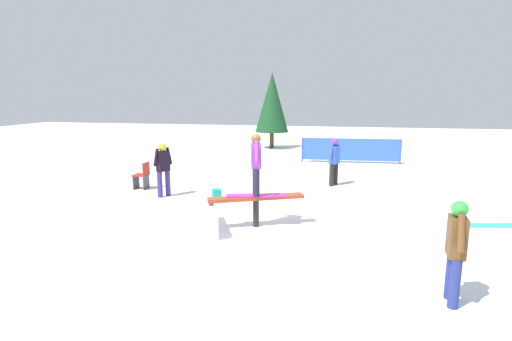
{
  "coord_description": "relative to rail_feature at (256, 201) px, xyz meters",
  "views": [
    {
      "loc": [
        1.82,
        -8.72,
        3.03
      ],
      "look_at": [
        0.0,
        0.0,
        1.33
      ],
      "focal_mm": 28.0,
      "sensor_mm": 36.0,
      "label": 1
    }
  ],
  "objects": [
    {
      "name": "safety_fence",
      "position": [
        2.35,
        9.45,
        -0.02
      ],
      "size": [
        4.35,
        0.28,
        1.1
      ],
      "rotation": [
        0.0,
        0.0,
        3.19
      ],
      "color": "blue",
      "rests_on": "ground"
    },
    {
      "name": "loose_snowboard_cyan",
      "position": [
        5.38,
        1.15,
        -0.6
      ],
      "size": [
        1.44,
        0.54,
        0.02
      ],
      "primitive_type": "cube",
      "rotation": [
        0.0,
        0.0,
        0.19
      ],
      "color": "#2FBACD",
      "rests_on": "ground"
    },
    {
      "name": "ground_plane",
      "position": [
        0.0,
        0.0,
        -0.62
      ],
      "size": [
        60.0,
        60.0,
        0.0
      ],
      "primitive_type": "plane",
      "color": "white"
    },
    {
      "name": "main_rider_on_rail",
      "position": [
        0.0,
        0.0,
        0.84
      ],
      "size": [
        1.39,
        0.72,
        1.44
      ],
      "rotation": [
        0.0,
        0.0,
        0.26
      ],
      "color": "#D82B9C",
      "rests_on": "rail_feature"
    },
    {
      "name": "folding_chair",
      "position": [
        -4.39,
        2.93,
        -0.2
      ],
      "size": [
        0.44,
        0.44,
        0.88
      ],
      "rotation": [
        0.0,
        0.0,
        4.72
      ],
      "color": "#3F3F44",
      "rests_on": "ground"
    },
    {
      "name": "pine_tree_near",
      "position": [
        -1.94,
        13.69,
        1.97
      ],
      "size": [
        1.87,
        1.87,
        4.25
      ],
      "color": "#4C331E",
      "rests_on": "ground"
    },
    {
      "name": "snow_kicker_ramp",
      "position": [
        -1.71,
        -0.77,
        -0.32
      ],
      "size": [
        2.26,
        2.11,
        0.59
      ],
      "primitive_type": "cube",
      "rotation": [
        0.0,
        0.0,
        0.43
      ],
      "color": "white",
      "rests_on": "ground"
    },
    {
      "name": "rail_feature",
      "position": [
        0.0,
        0.0,
        0.0
      ],
      "size": [
        2.16,
        1.18,
        0.73
      ],
      "rotation": [
        0.0,
        0.0,
        0.43
      ],
      "color": "black",
      "rests_on": "ground"
    },
    {
      "name": "backpack_on_snow",
      "position": [
        -1.57,
        1.98,
        -0.45
      ],
      "size": [
        0.34,
        0.37,
        0.34
      ],
      "primitive_type": "cube",
      "rotation": [
        0.0,
        0.0,
        2.09
      ],
      "color": "teal",
      "rests_on": "ground"
    },
    {
      "name": "bystander_black",
      "position": [
        -3.29,
        2.16,
        0.29
      ],
      "size": [
        0.42,
        0.61,
        1.61
      ],
      "rotation": [
        0.0,
        0.0,
        4.16
      ],
      "color": "navy",
      "rests_on": "ground"
    },
    {
      "name": "bystander_blue",
      "position": [
        1.69,
        4.74,
        0.27
      ],
      "size": [
        0.4,
        0.68,
        1.58
      ],
      "rotation": [
        0.0,
        0.0,
        1.11
      ],
      "color": "black",
      "rests_on": "ground"
    },
    {
      "name": "bystander_brown",
      "position": [
        3.53,
        -2.81,
        0.26
      ],
      "size": [
        0.25,
        0.69,
        1.56
      ],
      "rotation": [
        0.0,
        0.0,
        4.65
      ],
      "color": "navy",
      "rests_on": "ground"
    }
  ]
}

